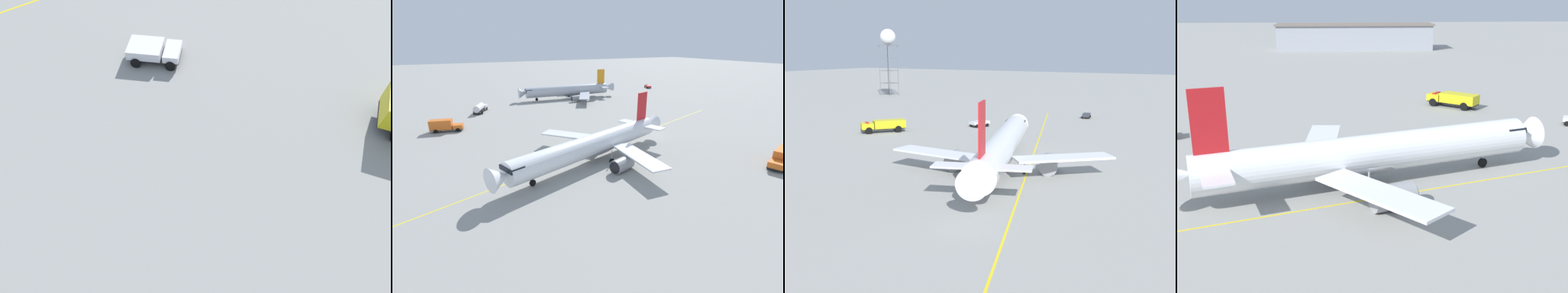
# 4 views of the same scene
# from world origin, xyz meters

# --- Properties ---
(pushback_tug_truck) EXTENTS (4.70, 3.89, 1.30)m
(pushback_tug_truck) POSITION_xyz_m (-32.37, -23.86, 0.80)
(pushback_tug_truck) COLOR #232326
(pushback_tug_truck) RESTS_ON ground_plane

